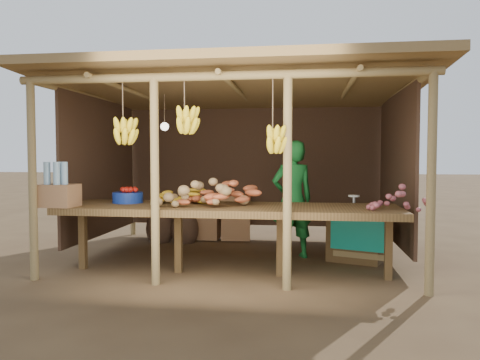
# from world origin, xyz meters

# --- Properties ---
(ground) EXTENTS (60.00, 60.00, 0.00)m
(ground) POSITION_xyz_m (0.00, 0.00, 0.00)
(ground) COLOR brown
(ground) RESTS_ON ground
(stall_structure) EXTENTS (4.70, 3.50, 2.43)m
(stall_structure) POSITION_xyz_m (-0.04, -0.05, 1.91)
(stall_structure) COLOR #937B4C
(stall_structure) RESTS_ON ground
(counter) EXTENTS (3.90, 1.05, 0.80)m
(counter) POSITION_xyz_m (0.00, -0.95, 0.74)
(counter) COLOR brown
(counter) RESTS_ON ground
(potato_heap) EXTENTS (1.26, 1.04, 0.37)m
(potato_heap) POSITION_xyz_m (-0.24, -0.97, 0.99)
(potato_heap) COLOR olive
(potato_heap) RESTS_ON counter
(sweet_potato_heap) EXTENTS (1.08, 0.69, 0.36)m
(sweet_potato_heap) POSITION_xyz_m (-0.02, -0.88, 0.98)
(sweet_potato_heap) COLOR #C35A32
(sweet_potato_heap) RESTS_ON counter
(onion_heap) EXTENTS (0.79, 0.65, 0.35)m
(onion_heap) POSITION_xyz_m (1.90, -1.13, 0.98)
(onion_heap) COLOR #A55057
(onion_heap) RESTS_ON counter
(banana_pile) EXTENTS (0.72, 0.56, 0.35)m
(banana_pile) POSITION_xyz_m (-0.60, -0.71, 0.97)
(banana_pile) COLOR gold
(banana_pile) RESTS_ON counter
(tomato_basin) EXTENTS (0.37, 0.37, 0.19)m
(tomato_basin) POSITION_xyz_m (-1.29, -0.78, 0.88)
(tomato_basin) COLOR navy
(tomato_basin) RESTS_ON counter
(bottle_box) EXTENTS (0.42, 0.33, 0.51)m
(bottle_box) POSITION_xyz_m (-1.90, -1.32, 1.00)
(bottle_box) COLOR #996A44
(bottle_box) RESTS_ON counter
(vendor) EXTENTS (0.68, 0.57, 1.58)m
(vendor) POSITION_xyz_m (0.71, 0.03, 0.79)
(vendor) COLOR #176A29
(vendor) RESTS_ON ground
(tarp_crate) EXTENTS (0.91, 0.85, 0.88)m
(tarp_crate) POSITION_xyz_m (1.55, 0.00, 0.36)
(tarp_crate) COLOR brown
(tarp_crate) RESTS_ON ground
(carton_stack) EXTENTS (0.98, 0.39, 0.74)m
(carton_stack) POSITION_xyz_m (-0.41, 1.19, 0.32)
(carton_stack) COLOR #996A44
(carton_stack) RESTS_ON ground
(burlap_sacks) EXTENTS (0.85, 0.45, 0.60)m
(burlap_sacks) POSITION_xyz_m (-1.22, 0.90, 0.26)
(burlap_sacks) COLOR #4A3222
(burlap_sacks) RESTS_ON ground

